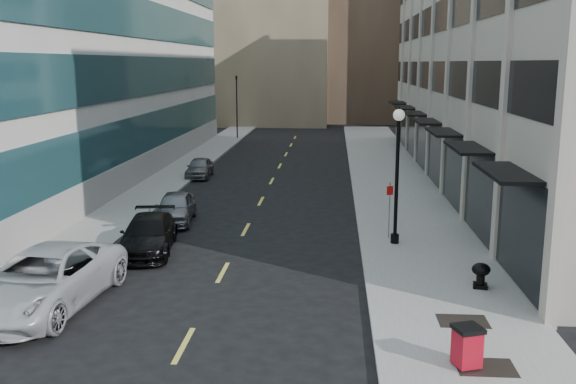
# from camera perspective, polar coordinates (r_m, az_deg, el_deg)

# --- Properties ---
(ground) EXTENTS (160.00, 160.00, 0.00)m
(ground) POSITION_cam_1_polar(r_m,az_deg,el_deg) (15.89, -10.96, -16.26)
(ground) COLOR black
(ground) RESTS_ON ground
(sidewalk_right) EXTENTS (5.00, 80.00, 0.15)m
(sidewalk_right) POSITION_cam_1_polar(r_m,az_deg,el_deg) (34.52, 10.04, -0.87)
(sidewalk_right) COLOR gray
(sidewalk_right) RESTS_ON ground
(sidewalk_left) EXTENTS (3.00, 80.00, 0.15)m
(sidewalk_left) POSITION_cam_1_polar(r_m,az_deg,el_deg) (35.86, -12.80, -0.52)
(sidewalk_left) COLOR gray
(sidewalk_left) RESTS_ON ground
(building_right) EXTENTS (15.30, 46.50, 18.25)m
(building_right) POSITION_cam_1_polar(r_m,az_deg,el_deg) (42.63, 22.54, 12.83)
(building_right) COLOR #B3A998
(building_right) RESTS_ON ground
(building_left) EXTENTS (16.14, 46.00, 20.00)m
(building_left) POSITION_cam_1_polar(r_m,az_deg,el_deg) (45.22, -22.60, 13.96)
(building_left) COLOR silver
(building_left) RESTS_ON ground
(skyline_tan_near) EXTENTS (14.00, 18.00, 28.00)m
(skyline_tan_near) POSITION_cam_1_polar(r_m,az_deg,el_deg) (82.20, -1.45, 16.09)
(skyline_tan_near) COLOR #988563
(skyline_tan_near) RESTS_ON ground
(skyline_tan_far) EXTENTS (12.00, 14.00, 22.00)m
(skyline_tan_far) POSITION_cam_1_polar(r_m,az_deg,el_deg) (93.35, -7.12, 13.61)
(skyline_tan_far) COLOR #988563
(skyline_tan_far) RESTS_ON ground
(skyline_stone) EXTENTS (10.00, 14.00, 20.00)m
(skyline_stone) POSITION_cam_1_polar(r_m,az_deg,el_deg) (80.84, 14.56, 12.98)
(skyline_stone) COLOR #B3A998
(skyline_stone) RESTS_ON ground
(grate_mid) EXTENTS (1.40, 1.00, 0.01)m
(grate_mid) POSITION_cam_1_polar(r_m,az_deg,el_deg) (16.64, 17.16, -14.65)
(grate_mid) COLOR black
(grate_mid) RESTS_ON sidewalk_right
(grate_far) EXTENTS (1.40, 1.00, 0.01)m
(grate_far) POSITION_cam_1_polar(r_m,az_deg,el_deg) (19.14, 15.28, -11.01)
(grate_far) COLOR black
(grate_far) RESTS_ON sidewalk_right
(road_centerline) EXTENTS (0.15, 68.20, 0.01)m
(road_centerline) POSITION_cam_1_polar(r_m,az_deg,el_deg) (31.66, -3.04, -1.96)
(road_centerline) COLOR #D8CC4C
(road_centerline) RESTS_ON ground
(traffic_signal) EXTENTS (0.66, 0.66, 6.98)m
(traffic_signal) POSITION_cam_1_polar(r_m,az_deg,el_deg) (62.28, -4.61, 9.92)
(traffic_signal) COLOR black
(traffic_signal) RESTS_ON ground
(car_white_van) EXTENTS (3.53, 6.65, 1.78)m
(car_white_van) POSITION_cam_1_polar(r_m,az_deg,el_deg) (20.89, -20.85, -7.30)
(car_white_van) COLOR silver
(car_white_van) RESTS_ON ground
(car_black_pickup) EXTENTS (2.61, 5.06, 1.40)m
(car_black_pickup) POSITION_cam_1_polar(r_m,az_deg,el_deg) (25.79, -12.35, -3.73)
(car_black_pickup) COLOR black
(car_black_pickup) RESTS_ON ground
(car_silver_sedan) EXTENTS (2.07, 4.27, 1.40)m
(car_silver_sedan) POSITION_cam_1_polar(r_m,az_deg,el_deg) (30.33, -9.98, -1.36)
(car_silver_sedan) COLOR gray
(car_silver_sedan) RESTS_ON ground
(car_grey_sedan) EXTENTS (1.66, 3.81, 1.28)m
(car_grey_sedan) POSITION_cam_1_polar(r_m,az_deg,el_deg) (42.01, -7.87, 2.17)
(car_grey_sedan) COLOR slate
(car_grey_sedan) RESTS_ON ground
(trash_bin) EXTENTS (0.81, 0.81, 1.03)m
(trash_bin) POSITION_cam_1_polar(r_m,az_deg,el_deg) (16.32, 15.63, -12.97)
(trash_bin) COLOR #AC0B1B
(trash_bin) RESTS_ON sidewalk_right
(lamppost) EXTENTS (0.46, 0.46, 5.53)m
(lamppost) POSITION_cam_1_polar(r_m,az_deg,el_deg) (25.74, 9.69, 2.48)
(lamppost) COLOR black
(lamppost) RESTS_ON sidewalk_right
(sign_post) EXTENTS (0.27, 0.13, 2.35)m
(sign_post) POSITION_cam_1_polar(r_m,az_deg,el_deg) (26.85, 9.02, -0.89)
(sign_post) COLOR slate
(sign_post) RESTS_ON sidewalk_right
(urn_planter) EXTENTS (0.60, 0.60, 0.82)m
(urn_planter) POSITION_cam_1_polar(r_m,az_deg,el_deg) (21.82, 16.77, -6.89)
(urn_planter) COLOR black
(urn_planter) RESTS_ON sidewalk_right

